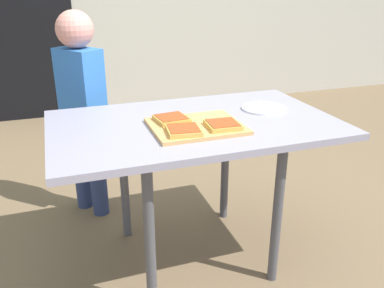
# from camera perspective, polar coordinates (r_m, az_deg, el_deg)

# --- Properties ---
(ground_plane) EXTENTS (16.00, 16.00, 0.00)m
(ground_plane) POSITION_cam_1_polar(r_m,az_deg,el_deg) (2.07, 0.28, -15.33)
(ground_plane) COLOR brown
(house_door) EXTENTS (0.90, 0.02, 2.00)m
(house_door) POSITION_cam_1_polar(r_m,az_deg,el_deg) (4.12, -23.12, 16.77)
(house_door) COLOR black
(house_door) RESTS_ON ground
(dining_table) EXTENTS (1.22, 0.74, 0.70)m
(dining_table) POSITION_cam_1_polar(r_m,az_deg,el_deg) (1.76, 0.31, 1.13)
(dining_table) COLOR #9691A4
(dining_table) RESTS_ON ground
(cutting_board) EXTENTS (0.37, 0.31, 0.02)m
(cutting_board) POSITION_cam_1_polar(r_m,az_deg,el_deg) (1.66, 0.60, 2.55)
(cutting_board) COLOR tan
(cutting_board) RESTS_ON dining_table
(pizza_slice_far_left) EXTENTS (0.14, 0.14, 0.02)m
(pizza_slice_far_left) POSITION_cam_1_polar(r_m,az_deg,el_deg) (1.69, -2.93, 3.59)
(pizza_slice_far_left) COLOR gold
(pizza_slice_far_left) RESTS_ON cutting_board
(pizza_slice_near_right) EXTENTS (0.14, 0.14, 0.02)m
(pizza_slice_near_right) POSITION_cam_1_polar(r_m,az_deg,el_deg) (1.62, 4.38, 2.72)
(pizza_slice_near_right) COLOR gold
(pizza_slice_near_right) RESTS_ON cutting_board
(pizza_slice_near_left) EXTENTS (0.14, 0.14, 0.02)m
(pizza_slice_near_left) POSITION_cam_1_polar(r_m,az_deg,el_deg) (1.56, -1.19, 1.96)
(pizza_slice_near_left) COLOR gold
(pizza_slice_near_left) RESTS_ON cutting_board
(plate_white_right) EXTENTS (0.21, 0.21, 0.01)m
(plate_white_right) POSITION_cam_1_polar(r_m,az_deg,el_deg) (1.94, 10.10, 5.00)
(plate_white_right) COLOR white
(plate_white_right) RESTS_ON dining_table
(child_left) EXTENTS (0.25, 0.28, 1.13)m
(child_left) POSITION_cam_1_polar(r_m,az_deg,el_deg) (2.24, -15.26, 5.95)
(child_left) COLOR navy
(child_left) RESTS_ON ground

